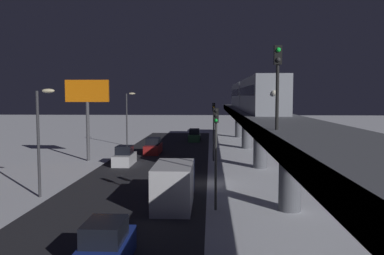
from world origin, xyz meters
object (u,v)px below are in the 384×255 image
(rail_signal, at_px, (278,73))
(traffic_light_near, at_px, (216,144))
(sedan_green, at_px, (194,136))
(sedan_blue, at_px, (105,249))
(subway_train, at_px, (251,95))
(sedan_red, at_px, (153,147))
(box_truck, at_px, (175,183))
(sedan_white, at_px, (125,157))
(traffic_light_mid, at_px, (214,123))
(commercial_billboard, at_px, (87,99))

(rail_signal, height_order, traffic_light_near, rail_signal)
(sedan_green, relative_size, sedan_blue, 0.95)
(sedan_blue, bearing_deg, subway_train, 74.71)
(subway_train, bearing_deg, sedan_blue, 74.71)
(rail_signal, height_order, sedan_green, rail_signal)
(sedan_green, xyz_separation_m, sedan_red, (4.60, 14.10, 0.01))
(rail_signal, xyz_separation_m, box_truck, (5.54, -6.94, -6.90))
(sedan_white, distance_m, box_truck, 16.44)
(rail_signal, distance_m, box_truck, 11.24)
(sedan_blue, distance_m, traffic_light_mid, 28.66)
(sedan_blue, xyz_separation_m, commercial_billboard, (9.12, -27.60, 6.03))
(sedan_blue, bearing_deg, traffic_light_near, 61.86)
(sedan_white, bearing_deg, sedan_blue, 100.30)
(rail_signal, relative_size, traffic_light_near, 0.62)
(rail_signal, distance_m, traffic_light_mid, 25.24)
(traffic_light_mid, distance_m, commercial_billboard, 14.08)
(subway_train, bearing_deg, traffic_light_mid, 52.51)
(sedan_blue, relative_size, box_truck, 0.61)
(sedan_red, height_order, commercial_billboard, commercial_billboard)
(rail_signal, relative_size, commercial_billboard, 0.45)
(rail_signal, distance_m, sedan_red, 32.99)
(sedan_white, height_order, traffic_light_near, traffic_light_near)
(box_truck, xyz_separation_m, traffic_light_near, (-2.70, 1.47, 2.85))
(sedan_red, bearing_deg, traffic_light_mid, 142.86)
(sedan_white, bearing_deg, subway_train, -147.73)
(sedan_green, xyz_separation_m, sedan_white, (6.40, 22.55, 0.01))
(sedan_red, relative_size, traffic_light_mid, 0.72)
(sedan_red, bearing_deg, box_truck, 101.55)
(sedan_red, xyz_separation_m, box_truck, (-4.80, 23.49, 0.55))
(subway_train, relative_size, sedan_white, 8.71)
(sedan_green, height_order, sedan_blue, same)
(sedan_blue, bearing_deg, rail_signal, 23.77)
(subway_train, distance_m, box_truck, 25.64)
(subway_train, height_order, traffic_light_mid, subway_train)
(subway_train, distance_m, commercial_billboard, 19.56)
(sedan_blue, relative_size, commercial_billboard, 0.51)
(sedan_green, distance_m, sedan_white, 23.44)
(sedan_green, height_order, traffic_light_mid, traffic_light_mid)
(sedan_green, relative_size, traffic_light_mid, 0.68)
(traffic_light_near, relative_size, traffic_light_mid, 1.00)
(box_truck, distance_m, commercial_billboard, 21.32)
(box_truck, height_order, traffic_light_mid, traffic_light_mid)
(sedan_red, relative_size, box_truck, 0.62)
(sedan_blue, xyz_separation_m, box_truck, (-2.00, -10.26, 0.55))
(traffic_light_near, height_order, traffic_light_mid, same)
(traffic_light_near, bearing_deg, box_truck, -28.60)
(sedan_blue, bearing_deg, box_truck, 78.97)
(sedan_blue, bearing_deg, sedan_red, 94.74)
(commercial_billboard, bearing_deg, sedan_blue, 108.29)
(box_truck, distance_m, traffic_light_near, 4.19)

